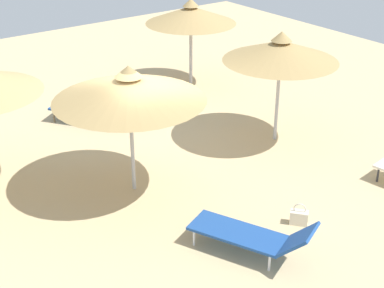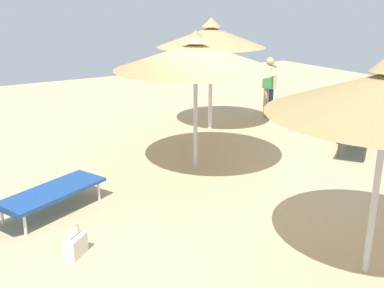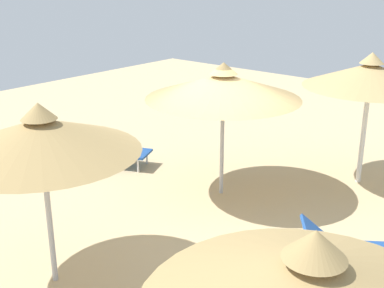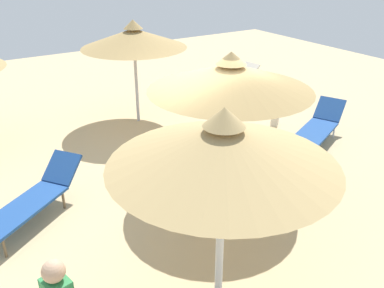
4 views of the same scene
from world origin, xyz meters
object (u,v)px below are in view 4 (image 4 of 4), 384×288
(parasol_umbrella_back, at_px, (134,38))
(lounge_chair_near_right, at_px, (34,198))
(parasol_umbrella_edge, at_px, (230,77))
(handbag, at_px, (275,120))
(lounge_chair_far_right, at_px, (232,80))
(parasol_umbrella_far_left, at_px, (223,146))
(lounge_chair_front, at_px, (319,126))

(parasol_umbrella_back, bearing_deg, lounge_chair_near_right, 41.97)
(parasol_umbrella_edge, relative_size, handbag, 6.80)
(parasol_umbrella_back, height_order, handbag, parasol_umbrella_back)
(lounge_chair_far_right, bearing_deg, parasol_umbrella_back, 10.15)
(parasol_umbrella_far_left, relative_size, lounge_chair_front, 1.23)
(parasol_umbrella_back, bearing_deg, parasol_umbrella_far_left, 73.28)
(parasol_umbrella_back, distance_m, handbag, 4.15)
(parasol_umbrella_back, relative_size, parasol_umbrella_far_left, 0.97)
(lounge_chair_front, relative_size, handbag, 5.13)
(parasol_umbrella_back, xyz_separation_m, parasol_umbrella_far_left, (1.88, 6.26, 0.08))
(parasol_umbrella_edge, bearing_deg, parasol_umbrella_back, -90.22)
(lounge_chair_front, height_order, lounge_chair_near_right, lounge_chair_front)
(parasol_umbrella_edge, bearing_deg, parasol_umbrella_far_left, 51.18)
(parasol_umbrella_far_left, bearing_deg, parasol_umbrella_back, -106.72)
(parasol_umbrella_edge, relative_size, lounge_chair_far_right, 1.42)
(lounge_chair_front, bearing_deg, parasol_umbrella_edge, 8.78)
(parasol_umbrella_far_left, distance_m, handbag, 6.62)
(parasol_umbrella_back, height_order, lounge_chair_far_right, parasol_umbrella_back)
(parasol_umbrella_back, xyz_separation_m, lounge_chair_near_right, (3.42, 3.07, -1.78))
(parasol_umbrella_back, bearing_deg, parasol_umbrella_edge, 89.78)
(parasol_umbrella_far_left, xyz_separation_m, lounge_chair_far_right, (-5.52, -6.91, -1.88))
(parasol_umbrella_back, height_order, parasol_umbrella_edge, parasol_umbrella_back)
(parasol_umbrella_edge, distance_m, lounge_chair_front, 3.57)
(lounge_chair_front, bearing_deg, lounge_chair_far_right, -98.28)
(parasol_umbrella_back, xyz_separation_m, handbag, (-2.88, 2.17, -2.05))
(parasol_umbrella_edge, bearing_deg, handbag, -148.62)
(parasol_umbrella_far_left, xyz_separation_m, parasol_umbrella_edge, (-1.86, -2.32, -0.09))
(handbag, bearing_deg, parasol_umbrella_edge, 31.38)
(lounge_chair_front, distance_m, lounge_chair_near_right, 6.47)
(parasol_umbrella_far_left, relative_size, lounge_chair_far_right, 1.31)
(lounge_chair_front, height_order, lounge_chair_far_right, lounge_chair_front)
(parasol_umbrella_back, distance_m, lounge_chair_front, 4.95)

